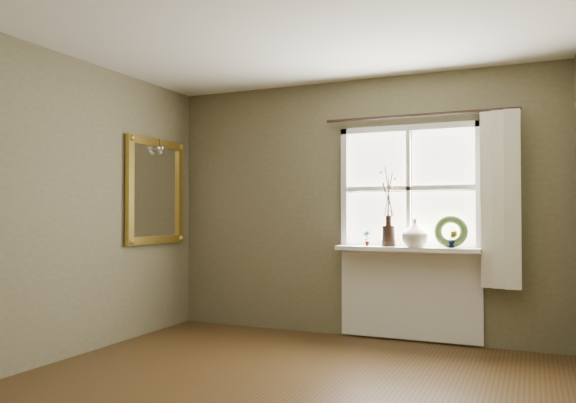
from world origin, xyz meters
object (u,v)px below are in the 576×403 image
Objects in this scene: dark_jug at (389,236)px; gilt_mirror at (156,191)px; wreath at (451,235)px; cream_vase at (415,233)px.

gilt_mirror is at bearing -167.09° from dark_jug.
wreath is at bearing 11.17° from gilt_mirror.
cream_vase is 2.68m from gilt_mirror.
cream_vase is (0.25, 0.00, 0.03)m from dark_jug.
gilt_mirror is (-2.92, -0.58, 0.44)m from wreath.
cream_vase is at bearing -178.41° from wreath.
wreath reaches higher than dark_jug.
dark_jug is 0.58m from wreath.
cream_vase is 0.24× the size of gilt_mirror.
wreath reaches higher than cream_vase.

